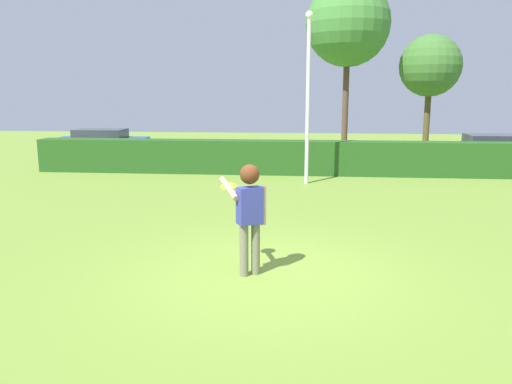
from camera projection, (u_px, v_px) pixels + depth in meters
The scene contains 9 objects.
ground_plane at pixel (267, 274), 8.00m from camera, with size 60.00×60.00×0.00m, color olive.
person at pixel (249, 207), 7.79m from camera, with size 0.79×0.60×1.77m.
frisbee at pixel (229, 187), 8.21m from camera, with size 0.26×0.26×0.09m.
lamppost at pixel (308, 90), 15.65m from camera, with size 0.24×0.24×5.32m.
hedge_row at pixel (289, 157), 18.00m from camera, with size 18.45×0.90×1.20m, color #224E1A.
parked_car_blue at pixel (101, 141), 23.28m from camera, with size 4.28×1.97×1.25m.
parked_car_green at pixel (495, 149), 20.05m from camera, with size 4.25×1.90×1.25m.
oak_tree at pixel (348, 24), 22.10m from camera, with size 3.73×3.73×7.75m.
birch_tree at pixel (430, 66), 22.94m from camera, with size 2.80×2.80×5.52m.
Camera 1 is at (0.57, -7.58, 2.82)m, focal length 35.18 mm.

